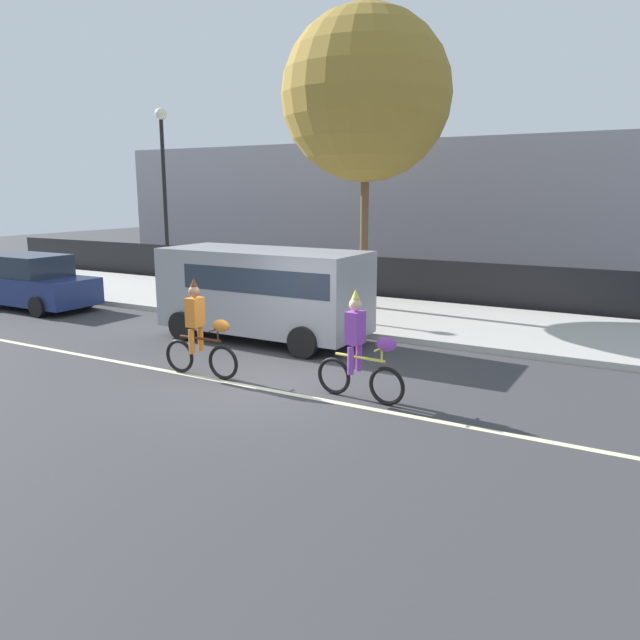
{
  "coord_description": "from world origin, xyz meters",
  "views": [
    {
      "loc": [
        6.46,
        -9.43,
        3.54
      ],
      "look_at": [
        0.44,
        1.2,
        1.0
      ],
      "focal_mm": 35.0,
      "sensor_mm": 36.0,
      "label": 1
    }
  ],
  "objects_px": {
    "street_lamp_post": "(164,176)",
    "parade_cyclist_purple": "(361,352)",
    "parked_van_grey": "(266,288)",
    "parked_car_navy": "(33,283)",
    "parade_cyclist_orange": "(201,334)"
  },
  "relations": [
    {
      "from": "street_lamp_post",
      "to": "parade_cyclist_purple",
      "type": "bearing_deg",
      "value": -30.38
    },
    {
      "from": "parked_van_grey",
      "to": "parked_car_navy",
      "type": "bearing_deg",
      "value": -179.53
    },
    {
      "from": "parade_cyclist_orange",
      "to": "parade_cyclist_purple",
      "type": "relative_size",
      "value": 1.0
    },
    {
      "from": "parade_cyclist_purple",
      "to": "parked_car_navy",
      "type": "distance_m",
      "value": 12.73
    },
    {
      "from": "parade_cyclist_orange",
      "to": "street_lamp_post",
      "type": "xyz_separation_m",
      "value": [
        -6.25,
        5.85,
        3.15
      ]
    },
    {
      "from": "parked_car_navy",
      "to": "street_lamp_post",
      "type": "distance_m",
      "value": 5.14
    },
    {
      "from": "parked_van_grey",
      "to": "parked_car_navy",
      "type": "xyz_separation_m",
      "value": [
        -8.53,
        -0.07,
        -0.5
      ]
    },
    {
      "from": "parade_cyclist_purple",
      "to": "parade_cyclist_orange",
      "type": "bearing_deg",
      "value": -175.55
    },
    {
      "from": "parked_car_navy",
      "to": "street_lamp_post",
      "type": "xyz_separation_m",
      "value": [
        2.88,
        2.8,
        3.21
      ]
    },
    {
      "from": "parked_car_navy",
      "to": "parked_van_grey",
      "type": "bearing_deg",
      "value": 0.47
    },
    {
      "from": "parked_van_grey",
      "to": "street_lamp_post",
      "type": "height_order",
      "value": "street_lamp_post"
    },
    {
      "from": "parked_van_grey",
      "to": "street_lamp_post",
      "type": "relative_size",
      "value": 0.85
    },
    {
      "from": "parade_cyclist_purple",
      "to": "parked_car_navy",
      "type": "xyz_separation_m",
      "value": [
        -12.42,
        2.79,
        -0.06
      ]
    },
    {
      "from": "street_lamp_post",
      "to": "parked_car_navy",
      "type": "bearing_deg",
      "value": -135.79
    },
    {
      "from": "parade_cyclist_orange",
      "to": "parade_cyclist_purple",
      "type": "distance_m",
      "value": 3.3
    }
  ]
}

